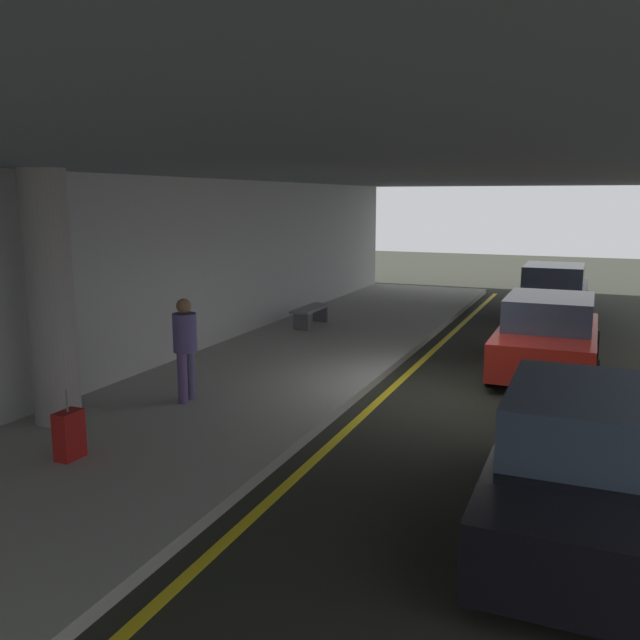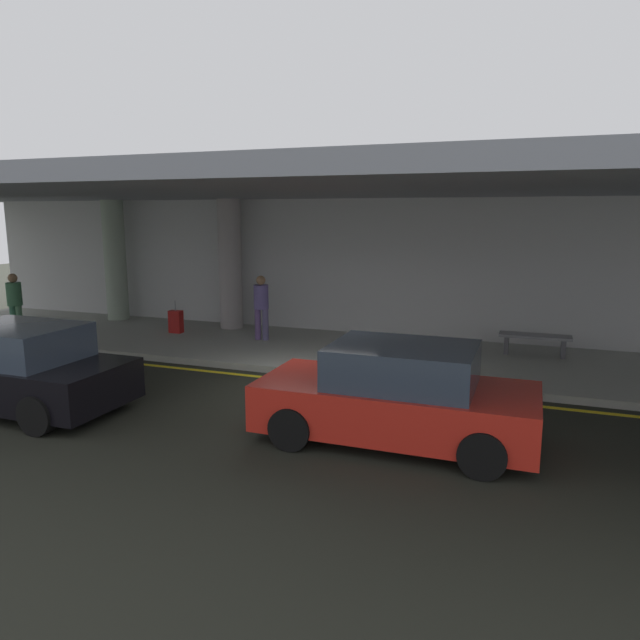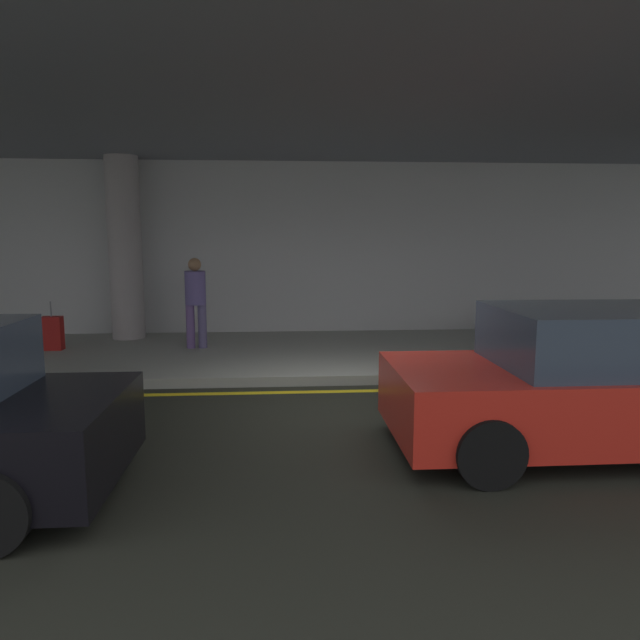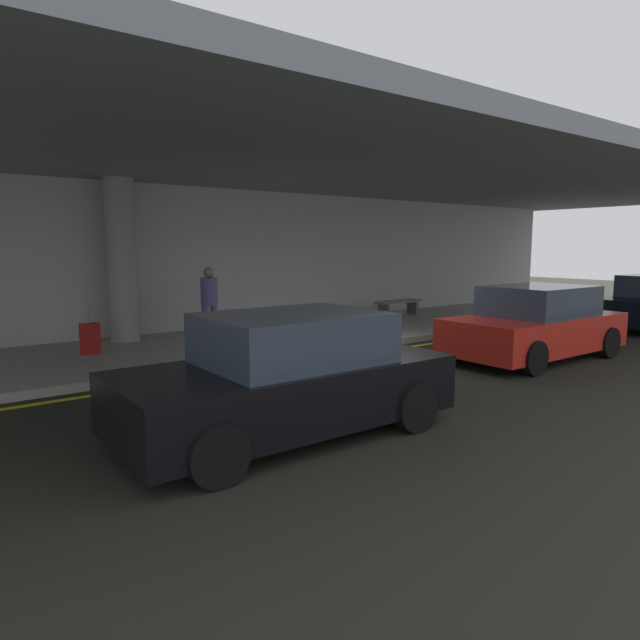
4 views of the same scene
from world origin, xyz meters
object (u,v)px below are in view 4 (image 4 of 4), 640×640
at_px(person_waiting_for_ride, 209,299).
at_px(suitcase_upright_primary, 90,339).
at_px(car_black, 288,378).
at_px(support_column_left_mid, 122,261).
at_px(car_red, 535,324).
at_px(bench_metal, 398,305).

relative_size(person_waiting_for_ride, suitcase_upright_primary, 1.87).
height_order(car_black, suitcase_upright_primary, car_black).
xyz_separation_m(support_column_left_mid, car_red, (6.32, -6.40, -1.26)).
bearing_deg(person_waiting_for_ride, support_column_left_mid, -68.76).
height_order(car_black, bench_metal, car_black).
relative_size(support_column_left_mid, car_black, 0.89).
xyz_separation_m(person_waiting_for_ride, suitcase_upright_primary, (-2.62, -0.00, -0.65)).
relative_size(support_column_left_mid, bench_metal, 2.28).
distance_m(support_column_left_mid, suitcase_upright_primary, 2.22).
bearing_deg(support_column_left_mid, person_waiting_for_ride, -38.04).
bearing_deg(support_column_left_mid, bench_metal, -3.61).
bearing_deg(suitcase_upright_primary, person_waiting_for_ride, -25.51).
height_order(car_red, person_waiting_for_ride, person_waiting_for_ride).
bearing_deg(person_waiting_for_ride, suitcase_upright_primary, -30.62).
relative_size(car_red, suitcase_upright_primary, 4.56).
distance_m(car_red, person_waiting_for_ride, 7.07).
height_order(support_column_left_mid, suitcase_upright_primary, support_column_left_mid).
bearing_deg(suitcase_upright_primary, bench_metal, -21.34).
xyz_separation_m(car_red, suitcase_upright_primary, (-7.39, 5.19, -0.25)).
distance_m(support_column_left_mid, car_black, 7.35).
bearing_deg(car_red, bench_metal, 74.75).
bearing_deg(support_column_left_mid, car_black, -92.34).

